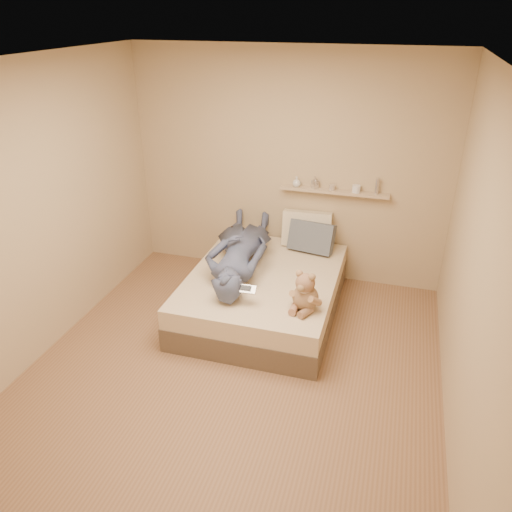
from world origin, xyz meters
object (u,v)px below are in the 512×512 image
(game_console, at_px, (246,289))
(pillow_grey, at_px, (312,237))
(pillow_cream, at_px, (307,229))
(person, at_px, (239,249))
(teddy_bear, at_px, (305,294))
(dark_plush, at_px, (236,241))
(bed, at_px, (263,293))
(wall_shelf, at_px, (334,192))

(game_console, height_order, pillow_grey, pillow_grey)
(pillow_cream, xyz_separation_m, person, (-0.58, -0.72, 0.00))
(teddy_bear, distance_m, person, 1.05)
(teddy_bear, relative_size, person, 0.24)
(dark_plush, height_order, person, person)
(pillow_grey, bearing_deg, dark_plush, -162.29)
(bed, height_order, wall_shelf, wall_shelf)
(bed, xyz_separation_m, game_console, (-0.00, -0.60, 0.39))
(person, bearing_deg, dark_plush, -74.75)
(game_console, distance_m, person, 0.76)
(bed, height_order, pillow_cream, pillow_cream)
(game_console, distance_m, dark_plush, 1.12)
(bed, distance_m, dark_plush, 0.71)
(dark_plush, bearing_deg, bed, -44.72)
(dark_plush, xyz_separation_m, person, (0.14, -0.33, 0.07))
(game_console, bearing_deg, person, 112.54)
(pillow_cream, bearing_deg, wall_shelf, 16.30)
(dark_plush, relative_size, wall_shelf, 0.25)
(bed, xyz_separation_m, pillow_cream, (0.28, 0.83, 0.43))
(game_console, distance_m, wall_shelf, 1.68)
(teddy_bear, relative_size, pillow_grey, 0.79)
(bed, relative_size, game_console, 9.98)
(game_console, distance_m, teddy_bear, 0.54)
(teddy_bear, relative_size, wall_shelf, 0.33)
(dark_plush, bearing_deg, game_console, -67.14)
(teddy_bear, bearing_deg, pillow_grey, 97.96)
(pillow_cream, xyz_separation_m, wall_shelf, (0.27, 0.08, 0.45))
(game_console, relative_size, pillow_cream, 0.35)
(person, height_order, wall_shelf, wall_shelf)
(teddy_bear, xyz_separation_m, pillow_cream, (-0.25, 1.36, 0.04))
(pillow_cream, distance_m, wall_shelf, 0.53)
(teddy_bear, bearing_deg, pillow_cream, 100.56)
(game_console, height_order, dark_plush, dark_plush)
(bed, height_order, pillow_grey, pillow_grey)
(bed, xyz_separation_m, teddy_bear, (0.53, -0.53, 0.39))
(teddy_bear, distance_m, wall_shelf, 1.52)
(person, bearing_deg, bed, 152.07)
(game_console, xyz_separation_m, dark_plush, (-0.44, 1.03, -0.04))
(teddy_bear, height_order, pillow_cream, pillow_cream)
(pillow_cream, xyz_separation_m, pillow_grey, (0.08, -0.14, -0.03))
(bed, bearing_deg, person, 160.34)
(bed, xyz_separation_m, dark_plush, (-0.44, 0.43, 0.36))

